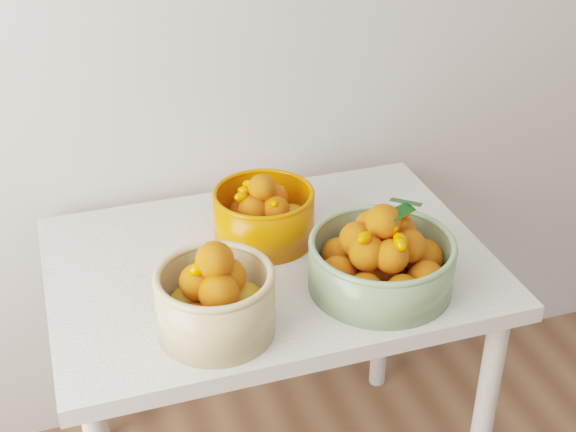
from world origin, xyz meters
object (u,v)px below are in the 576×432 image
table (270,293)px  bowl_green (382,259)px  bowl_orange (264,214)px  bowl_cream (216,299)px

table → bowl_green: size_ratio=2.61×
bowl_green → bowl_orange: bearing=125.5°
bowl_green → bowl_orange: size_ratio=1.45×
table → bowl_cream: (-0.17, -0.21, 0.17)m
bowl_cream → bowl_green: (0.37, 0.04, -0.01)m
bowl_orange → table: bearing=-98.6°
table → bowl_orange: size_ratio=3.77×
table → bowl_green: bowl_green is taller
bowl_green → table: bearing=139.3°
table → bowl_cream: bowl_cream is taller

